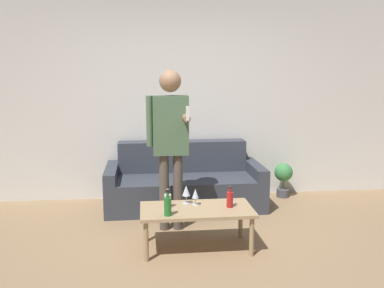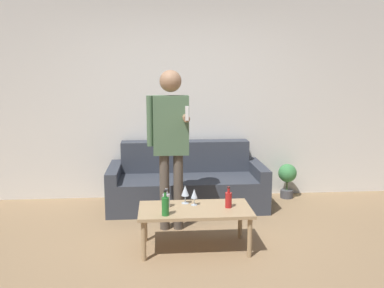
{
  "view_description": "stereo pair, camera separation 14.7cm",
  "coord_description": "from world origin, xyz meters",
  "px_view_note": "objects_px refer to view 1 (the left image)",
  "views": [
    {
      "loc": [
        -0.46,
        -3.51,
        1.7
      ],
      "look_at": [
        0.04,
        0.79,
        0.95
      ],
      "focal_mm": 40.0,
      "sensor_mm": 36.0,
      "label": 1
    },
    {
      "loc": [
        -0.31,
        -3.52,
        1.7
      ],
      "look_at": [
        0.04,
        0.79,
        0.95
      ],
      "focal_mm": 40.0,
      "sensor_mm": 36.0,
      "label": 2
    }
  ],
  "objects_px": {
    "coffee_table": "(197,213)",
    "bottle_orange": "(230,199)",
    "person_standing_front": "(170,135)",
    "couch": "(184,184)"
  },
  "relations": [
    {
      "from": "couch",
      "to": "bottle_orange",
      "type": "xyz_separation_m",
      "value": [
        0.31,
        -1.37,
        0.21
      ]
    },
    {
      "from": "person_standing_front",
      "to": "couch",
      "type": "bearing_deg",
      "value": 74.79
    },
    {
      "from": "bottle_orange",
      "to": "person_standing_front",
      "type": "bearing_deg",
      "value": 134.19
    },
    {
      "from": "couch",
      "to": "person_standing_front",
      "type": "bearing_deg",
      "value": -105.21
    },
    {
      "from": "coffee_table",
      "to": "bottle_orange",
      "type": "height_order",
      "value": "bottle_orange"
    },
    {
      "from": "couch",
      "to": "bottle_orange",
      "type": "height_order",
      "value": "couch"
    },
    {
      "from": "bottle_orange",
      "to": "person_standing_front",
      "type": "xyz_separation_m",
      "value": [
        -0.53,
        0.54,
        0.54
      ]
    },
    {
      "from": "coffee_table",
      "to": "person_standing_front",
      "type": "bearing_deg",
      "value": 111.16
    },
    {
      "from": "coffee_table",
      "to": "person_standing_front",
      "type": "relative_size",
      "value": 0.63
    },
    {
      "from": "person_standing_front",
      "to": "bottle_orange",
      "type": "bearing_deg",
      "value": -45.81
    }
  ]
}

